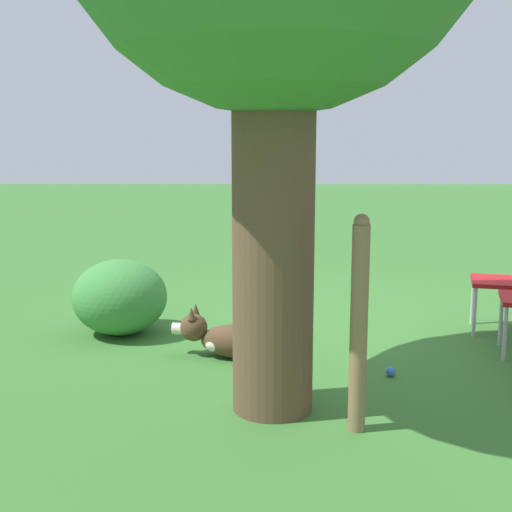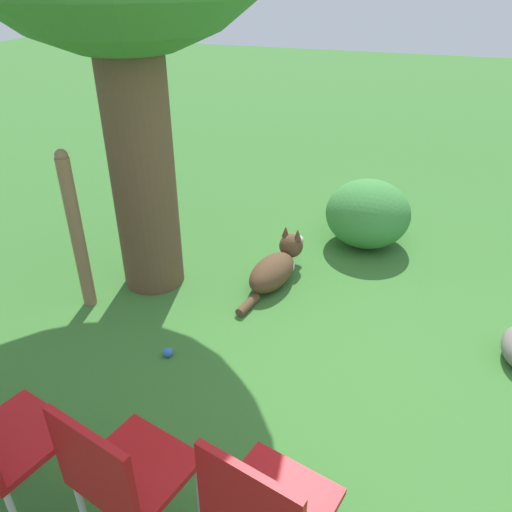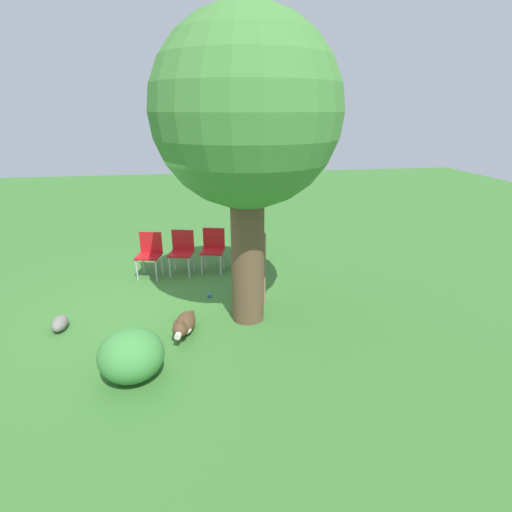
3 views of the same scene
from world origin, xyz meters
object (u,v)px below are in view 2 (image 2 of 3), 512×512
at_px(fence_post, 77,232).
at_px(tennis_ball, 168,352).
at_px(red_chair_0, 265,509).
at_px(dog, 276,267).
at_px(red_chair_1, 120,472).

bearing_deg(fence_post, tennis_ball, -112.24).
bearing_deg(tennis_ball, red_chair_0, -137.08).
distance_m(red_chair_0, tennis_ball, 1.66).
height_order(dog, fence_post, fence_post).
distance_m(fence_post, red_chair_1, 2.08).
bearing_deg(red_chair_0, red_chair_1, 107.97).
bearing_deg(fence_post, red_chair_1, -139.27).
bearing_deg(dog, red_chair_0, -152.93).
relative_size(dog, red_chair_0, 1.19).
distance_m(fence_post, red_chair_0, 2.50).
xyz_separation_m(fence_post, red_chair_1, (-1.57, -1.36, -0.14)).
relative_size(fence_post, red_chair_1, 1.47).
distance_m(dog, fence_post, 1.61).
bearing_deg(dog, fence_post, 132.51).
bearing_deg(fence_post, red_chair_0, -127.78).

